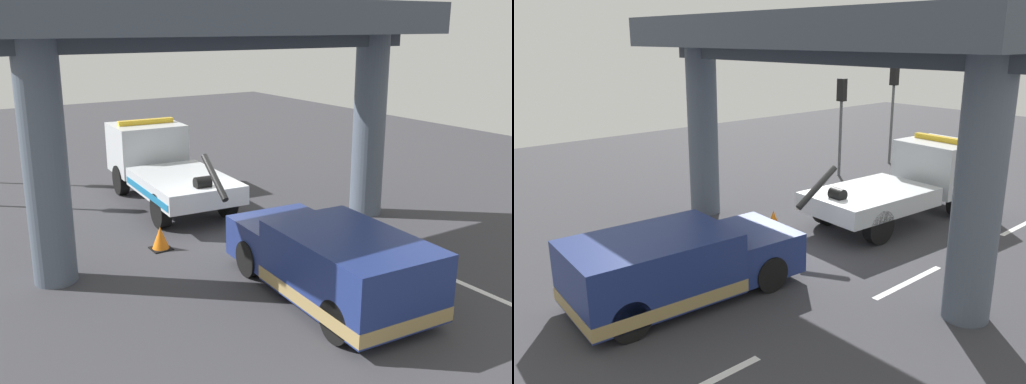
# 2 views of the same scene
# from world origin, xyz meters

# --- Properties ---
(ground_plane) EXTENTS (60.00, 40.00, 0.10)m
(ground_plane) POSITION_xyz_m (0.00, 0.00, -0.05)
(ground_plane) COLOR #38383D
(lane_stripe_west) EXTENTS (2.60, 0.16, 0.01)m
(lane_stripe_west) POSITION_xyz_m (-6.00, -2.94, 0.00)
(lane_stripe_west) COLOR silver
(lane_stripe_west) RESTS_ON ground
(lane_stripe_mid) EXTENTS (2.60, 0.16, 0.01)m
(lane_stripe_mid) POSITION_xyz_m (0.00, -2.94, 0.00)
(lane_stripe_mid) COLOR silver
(lane_stripe_mid) RESTS_ON ground
(lane_stripe_east) EXTENTS (2.60, 0.16, 0.01)m
(lane_stripe_east) POSITION_xyz_m (6.00, -2.94, 0.00)
(lane_stripe_east) COLOR silver
(lane_stripe_east) RESTS_ON ground
(tow_truck_white) EXTENTS (7.32, 2.77, 2.46)m
(tow_truck_white) POSITION_xyz_m (4.22, -0.05, 1.20)
(tow_truck_white) COLOR silver
(tow_truck_white) RESTS_ON ground
(towed_van_green) EXTENTS (5.32, 2.50, 1.58)m
(towed_van_green) POSITION_xyz_m (-4.55, 0.00, 0.78)
(towed_van_green) COLOR navy
(towed_van_green) RESTS_ON ground
(overpass_structure) EXTENTS (3.60, 11.34, 6.16)m
(overpass_structure) POSITION_xyz_m (-0.53, 0.00, 5.06)
(overpass_structure) COLOR #4C5666
(overpass_structure) RESTS_ON ground
(traffic_cone_orange) EXTENTS (0.51, 0.51, 0.61)m
(traffic_cone_orange) POSITION_xyz_m (0.01, 1.88, 0.29)
(traffic_cone_orange) COLOR orange
(traffic_cone_orange) RESTS_ON ground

